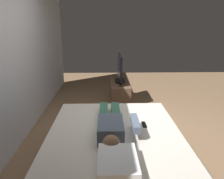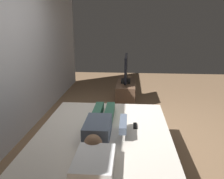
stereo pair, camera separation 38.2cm
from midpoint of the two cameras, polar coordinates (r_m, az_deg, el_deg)
name	(u,v)px [view 2 (the right image)]	position (r m, az deg, el deg)	size (l,w,h in m)	color
ground_plane	(127,140)	(3.69, 6.79, -12.43)	(10.00, 10.00, 0.00)	#8C6B4C
back_wall	(23,46)	(3.96, -18.60, 10.18)	(6.40, 0.10, 2.80)	silver
bed	(104,153)	(2.84, 1.93, -15.53)	(2.05, 1.61, 0.54)	brown
pillow	(94,163)	(2.07, 1.06, -17.88)	(0.48, 0.34, 0.12)	white
person	(101,124)	(2.70, 1.25, -8.72)	(1.26, 0.46, 0.18)	slate
remote	(135,126)	(2.88, 9.59, -8.91)	(0.15, 0.04, 0.02)	black
tv_stand	(126,93)	(5.15, 5.50, -0.89)	(1.10, 0.40, 0.50)	brown
tv	(126,69)	(5.02, 5.67, 4.95)	(0.88, 0.20, 0.59)	black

